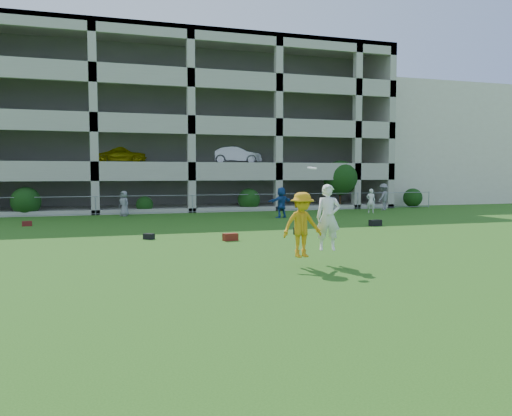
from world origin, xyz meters
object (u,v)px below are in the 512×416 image
object	(u,v)px
stucco_building	(416,148)
frisbee_contest	(310,222)
bystander_d	(281,202)
bystander_e	(371,201)
parking_garage	(173,131)
crate_d	(299,231)
bystander_c	(124,204)
bystander_f	(383,197)

from	to	relation	value
stucco_building	frisbee_contest	distance (m)	36.83
frisbee_contest	bystander_d	bearing A→B (deg)	73.00
bystander_d	frisbee_contest	bearing A→B (deg)	54.90
bystander_d	bystander_e	bearing A→B (deg)	174.23
bystander_d	bystander_e	size ratio (longest dim) A/B	1.13
bystander_e	parking_garage	size ratio (longest dim) A/B	0.05
crate_d	frisbee_contest	bearing A→B (deg)	-109.69
stucco_building	bystander_c	world-z (taller)	stucco_building
bystander_d	frisbee_contest	size ratio (longest dim) A/B	0.71
stucco_building	bystander_d	xyz separation A→B (m)	(-18.66, -13.95, -4.11)
bystander_c	bystander_f	bearing A→B (deg)	49.52
bystander_e	frisbee_contest	bearing A→B (deg)	84.42
stucco_building	bystander_f	world-z (taller)	stucco_building
bystander_c	parking_garage	distance (m)	12.08
bystander_d	stucco_building	bearing A→B (deg)	-161.33
bystander_c	bystander_e	distance (m)	15.56
crate_d	frisbee_contest	size ratio (longest dim) A/B	0.14
stucco_building	bystander_e	xyz separation A→B (m)	(-11.95, -12.48, -4.21)
crate_d	frisbee_contest	distance (m)	7.20
stucco_building	bystander_e	distance (m)	17.79
bystander_d	frisbee_contest	xyz separation A→B (m)	(-4.43, -14.50, 0.33)
bystander_c	bystander_e	size ratio (longest dim) A/B	0.96
bystander_f	frisbee_contest	size ratio (longest dim) A/B	0.74
parking_garage	stucco_building	bearing A→B (deg)	0.75
bystander_e	parking_garage	xyz separation A→B (m)	(-11.05, 12.18, 5.23)
stucco_building	frisbee_contest	size ratio (longest dim) A/B	6.42
stucco_building	parking_garage	size ratio (longest dim) A/B	0.53
bystander_f	frisbee_contest	distance (m)	22.29
bystander_c	frisbee_contest	size ratio (longest dim) A/B	0.61
crate_d	bystander_d	bearing A→B (deg)	75.38
stucco_building	crate_d	world-z (taller)	stucco_building
bystander_f	frisbee_contest	bearing A→B (deg)	19.67
crate_d	parking_garage	size ratio (longest dim) A/B	0.01
crate_d	parking_garage	world-z (taller)	parking_garage
parking_garage	bystander_f	bearing A→B (deg)	-37.85
stucco_building	bystander_c	xyz separation A→B (m)	(-27.35, -10.27, -4.24)
bystander_d	bystander_f	size ratio (longest dim) A/B	0.96
bystander_d	crate_d	bearing A→B (deg)	57.28
bystander_e	bystander_c	bearing A→B (deg)	21.14
stucco_building	bystander_c	size ratio (longest dim) A/B	10.54
bystander_f	crate_d	bearing A→B (deg)	12.09
bystander_f	parking_garage	world-z (taller)	parking_garage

